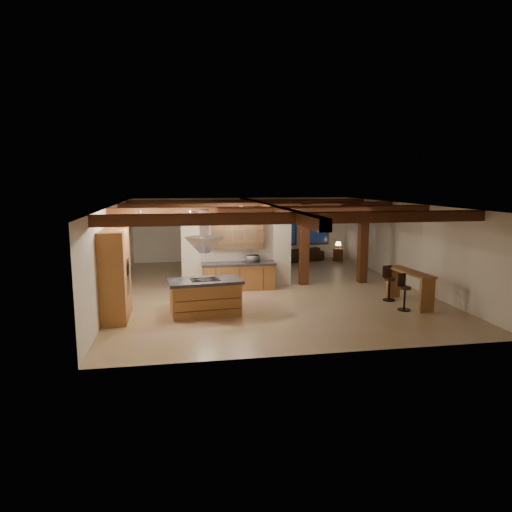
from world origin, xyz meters
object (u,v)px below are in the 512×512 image
at_px(bar_counter, 410,282).
at_px(sofa, 300,254).
at_px(kitchen_island, 205,297).
at_px(dining_table, 244,264).

bearing_deg(bar_counter, sofa, 98.78).
xyz_separation_m(kitchen_island, sofa, (4.86, 7.85, -0.19)).
height_order(sofa, bar_counter, bar_counter).
bearing_deg(bar_counter, dining_table, 124.94).
height_order(dining_table, bar_counter, bar_counter).
xyz_separation_m(sofa, bar_counter, (1.22, -7.88, 0.38)).
distance_m(kitchen_island, sofa, 9.23).
distance_m(dining_table, sofa, 3.52).
bearing_deg(kitchen_island, sofa, 58.21).
bearing_deg(dining_table, kitchen_island, -118.22).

